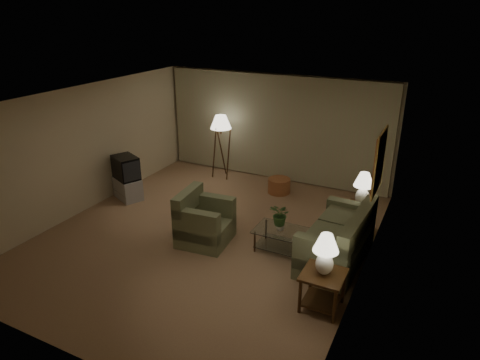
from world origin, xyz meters
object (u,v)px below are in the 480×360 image
at_px(side_table_near, 323,284).
at_px(table_lamp_near, 326,251).
at_px(ottoman, 279,186).
at_px(armchair, 205,223).
at_px(side_table_far, 360,214).
at_px(vase, 280,226).
at_px(table_lamp_far, 363,186).
at_px(floor_lamp, 221,145).
at_px(tv_cabinet, 128,188).
at_px(crt_tv, 126,168).
at_px(sofa, 336,241).
at_px(coffee_table, 287,238).

distance_m(side_table_near, table_lamp_near, 0.56).
bearing_deg(table_lamp_near, ottoman, 120.13).
distance_m(armchair, side_table_near, 2.71).
bearing_deg(ottoman, side_table_far, -27.15).
bearing_deg(ottoman, vase, -68.14).
relative_size(table_lamp_far, floor_lamp, 0.40).
distance_m(tv_cabinet, crt_tv, 0.52).
bearing_deg(side_table_near, floor_lamp, 134.32).
bearing_deg(tv_cabinet, table_lamp_near, 6.00).
bearing_deg(sofa, side_table_near, 9.84).
bearing_deg(side_table_near, crt_tv, 160.74).
distance_m(side_table_near, table_lamp_far, 2.66).
bearing_deg(crt_tv, table_lamp_near, 6.00).
relative_size(tv_cabinet, crt_tv, 1.11).
height_order(table_lamp_near, table_lamp_far, table_lamp_far).
bearing_deg(side_table_far, armchair, -146.46).
xyz_separation_m(sofa, ottoman, (-2.00, 2.35, -0.22)).
bearing_deg(tv_cabinet, vase, 17.26).
bearing_deg(floor_lamp, armchair, -66.46).
bearing_deg(side_table_far, coffee_table, -126.93).
xyz_separation_m(sofa, floor_lamp, (-3.74, 2.63, 0.47)).
bearing_deg(side_table_far, tv_cabinet, -171.43).
height_order(armchair, crt_tv, crt_tv).
xyz_separation_m(tv_cabinet, vase, (4.04, -0.57, 0.25)).
height_order(side_table_near, floor_lamp, floor_lamp).
relative_size(coffee_table, crt_tv, 1.61).
distance_m(tv_cabinet, ottoman, 3.59).
xyz_separation_m(table_lamp_far, crt_tv, (-5.20, -0.78, -0.23)).
height_order(coffee_table, ottoman, coffee_table).
bearing_deg(coffee_table, floor_lamp, 136.45).
distance_m(side_table_near, tv_cabinet, 5.51).
height_order(table_lamp_far, vase, table_lamp_far).
bearing_deg(sofa, vase, -80.87).
bearing_deg(armchair, tv_cabinet, 65.52).
xyz_separation_m(sofa, tv_cabinet, (-5.05, 0.47, -0.15)).
bearing_deg(side_table_far, sofa, -96.84).
relative_size(crt_tv, floor_lamp, 0.45).
relative_size(sofa, floor_lamp, 1.16).
bearing_deg(vase, table_lamp_far, 49.21).
xyz_separation_m(coffee_table, vase, (-0.15, 0.00, 0.22)).
bearing_deg(armchair, side_table_near, -115.24).
xyz_separation_m(side_table_far, vase, (-1.16, -1.35, 0.10)).
xyz_separation_m(tv_cabinet, ottoman, (3.05, 1.89, -0.07)).
bearing_deg(coffee_table, ottoman, 114.81).
distance_m(tv_cabinet, floor_lamp, 2.61).
relative_size(armchair, table_lamp_near, 1.73).
relative_size(sofa, side_table_far, 3.20).
bearing_deg(armchair, table_lamp_near, -115.24).
relative_size(sofa, tv_cabinet, 2.30).
relative_size(side_table_far, table_lamp_far, 0.90).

